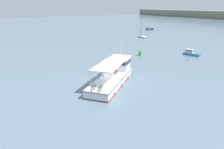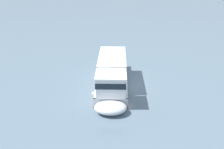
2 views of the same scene
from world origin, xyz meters
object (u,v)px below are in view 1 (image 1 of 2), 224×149
(motorboat_far_left, at_px, (191,53))
(sailboat_mid_channel, at_px, (142,36))
(motorboat_outer_anchorage, at_px, (149,28))
(channel_buoy, at_px, (140,53))
(ferry_main, at_px, (114,75))

(motorboat_far_left, distance_m, sailboat_mid_channel, 28.33)
(motorboat_outer_anchorage, bearing_deg, channel_buoy, -40.08)
(sailboat_mid_channel, distance_m, channel_buoy, 28.10)
(ferry_main, xyz_separation_m, motorboat_far_left, (-6.55, 23.49, -0.47))
(motorboat_outer_anchorage, bearing_deg, motorboat_far_left, -27.80)
(motorboat_far_left, relative_size, sailboat_mid_channel, 0.71)
(motorboat_far_left, bearing_deg, motorboat_outer_anchorage, 152.20)
(motorboat_outer_anchorage, xyz_separation_m, channel_buoy, (41.76, -35.13, 0.02))
(motorboat_far_left, relative_size, motorboat_outer_anchorage, 1.01)
(channel_buoy, bearing_deg, ferry_main, -48.24)
(motorboat_far_left, relative_size, channel_buoy, 2.73)
(motorboat_far_left, distance_m, motorboat_outer_anchorage, 52.99)
(ferry_main, relative_size, motorboat_far_left, 2.99)
(ferry_main, relative_size, channel_buoy, 8.17)
(ferry_main, height_order, motorboat_outer_anchorage, ferry_main)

